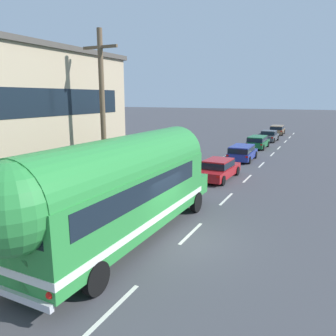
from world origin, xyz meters
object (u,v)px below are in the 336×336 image
Objects in this scene: painted_bus at (118,187)px; car_third at (258,141)px; utility_pole at (103,121)px; car_second at (242,152)px; car_fourth at (269,136)px; car_fifth at (277,129)px; car_lead at (218,168)px.

painted_bus is 26.96m from car_third.
utility_pole is 1.96× the size of car_third.
car_fourth is (-0.05, 14.58, -0.07)m from car_second.
car_third is (2.63, 24.02, -3.63)m from utility_pole.
car_third is 15.15m from car_fifth.
car_third is at bearing 83.75° from utility_pole.
utility_pole is 1.99× the size of car_fourth.
car_lead is at bearing -89.37° from car_fifth.
car_fifth is (2.58, 39.17, -3.63)m from utility_pole.
utility_pole reaches higher than car_third.
car_lead is 21.92m from car_fourth.
car_third is 0.94× the size of car_fifth.
painted_bus is at bearing -46.58° from utility_pole.
utility_pole is at bearing -93.76° from car_fifth.
car_fourth is at bearing 89.07° from car_third.
car_lead is (2.91, 8.87, -3.68)m from utility_pole.
car_second is (2.79, 16.21, -3.63)m from utility_pole.
car_second is 1.01× the size of car_third.
utility_pole is at bearing -108.17° from car_lead.
car_second is at bearing 80.25° from utility_pole.
car_lead is at bearing -89.03° from car_second.
painted_bus reaches higher than car_fifth.
painted_bus reaches higher than car_lead.
painted_bus is 2.61× the size of car_lead.
car_second is at bearing -88.85° from car_third.
car_third and car_fourth have the same top height.
car_fifth is at bearing 90.20° from car_third.
car_third is at bearing -89.80° from car_fifth.
painted_bus is (2.75, -2.90, -2.12)m from utility_pole.
car_second is (0.04, 19.11, -1.51)m from painted_bus.
utility_pole is at bearing -95.09° from car_fourth.
utility_pole is 1.81× the size of car_lead.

